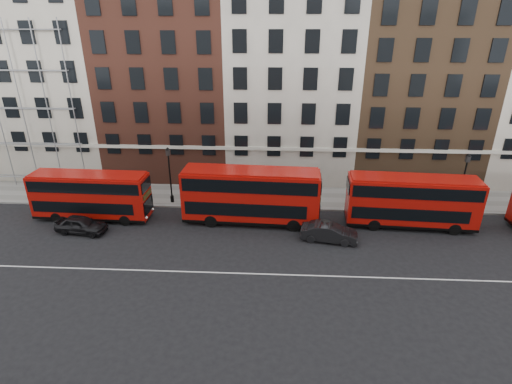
# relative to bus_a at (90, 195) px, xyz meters

# --- Properties ---
(ground) EXTENTS (120.00, 120.00, 0.00)m
(ground) POSITION_rel_bus_a_xyz_m (17.00, -5.45, -2.22)
(ground) COLOR black
(ground) RESTS_ON ground
(pavement) EXTENTS (80.00, 5.00, 0.15)m
(pavement) POSITION_rel_bus_a_xyz_m (17.00, 5.05, -2.14)
(pavement) COLOR gray
(pavement) RESTS_ON ground
(kerb) EXTENTS (80.00, 0.30, 0.16)m
(kerb) POSITION_rel_bus_a_xyz_m (17.00, 2.55, -2.14)
(kerb) COLOR gray
(kerb) RESTS_ON ground
(road_centre_line) EXTENTS (70.00, 0.12, 0.01)m
(road_centre_line) POSITION_rel_bus_a_xyz_m (17.00, -7.45, -2.21)
(road_centre_line) COLOR white
(road_centre_line) RESTS_ON ground
(building_terrace) EXTENTS (64.00, 11.95, 22.00)m
(building_terrace) POSITION_rel_bus_a_xyz_m (16.69, 12.43, 8.02)
(building_terrace) COLOR #B3AB9A
(building_terrace) RESTS_ON ground
(bus_a) EXTENTS (9.91, 2.71, 4.13)m
(bus_a) POSITION_rel_bus_a_xyz_m (0.00, 0.00, 0.00)
(bus_a) COLOR #B70F09
(bus_a) RESTS_ON ground
(bus_b) EXTENTS (11.39, 3.30, 4.73)m
(bus_b) POSITION_rel_bus_a_xyz_m (13.57, 0.00, 0.32)
(bus_b) COLOR #B70F09
(bus_b) RESTS_ON ground
(bus_c) EXTENTS (10.49, 3.14, 4.35)m
(bus_c) POSITION_rel_bus_a_xyz_m (26.68, 0.00, 0.12)
(bus_c) COLOR #B70F09
(bus_c) RESTS_ON ground
(car_rear) EXTENTS (4.31, 2.17, 1.41)m
(car_rear) POSITION_rel_bus_a_xyz_m (0.06, -2.50, -1.51)
(car_rear) COLOR black
(car_rear) RESTS_ON ground
(car_front) EXTENTS (4.56, 2.21, 1.44)m
(car_front) POSITION_rel_bus_a_xyz_m (19.86, -2.74, -1.50)
(car_front) COLOR black
(car_front) RESTS_ON ground
(lamp_post_left) EXTENTS (0.44, 0.44, 5.33)m
(lamp_post_left) POSITION_rel_bus_a_xyz_m (6.02, 3.35, 0.86)
(lamp_post_left) COLOR black
(lamp_post_left) RESTS_ON pavement
(lamp_post_right) EXTENTS (0.44, 0.44, 5.33)m
(lamp_post_right) POSITION_rel_bus_a_xyz_m (31.87, 2.93, 0.86)
(lamp_post_right) COLOR black
(lamp_post_right) RESTS_ON pavement
(iron_railings) EXTENTS (6.60, 0.06, 1.00)m
(iron_railings) POSITION_rel_bus_a_xyz_m (17.00, 7.25, -1.57)
(iron_railings) COLOR black
(iron_railings) RESTS_ON pavement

